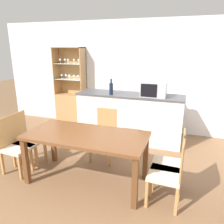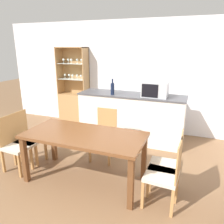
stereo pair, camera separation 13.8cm
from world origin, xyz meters
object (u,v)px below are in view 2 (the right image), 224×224
object	(u,v)px
dining_table	(84,139)
dining_chair_side_right_near	(165,175)
dining_chair_side_right_far	(168,165)
dining_chair_side_left_far	(27,139)
wine_bottle	(112,88)
dining_chair_head_far	(104,135)
microwave	(155,89)
display_cabinet	(74,102)
dining_chair_side_left_near	(16,144)

from	to	relation	value
dining_table	dining_chair_side_right_near	size ratio (longest dim) A/B	1.93
dining_chair_side_right_far	dining_chair_side_left_far	world-z (taller)	same
dining_table	wine_bottle	bearing A→B (deg)	95.55
dining_chair_side_right_far	dining_chair_side_left_far	bearing A→B (deg)	88.51
dining_chair_side_right_near	dining_table	bearing A→B (deg)	87.07
dining_chair_side_left_far	dining_chair_head_far	world-z (taller)	same
microwave	dining_chair_side_left_far	bearing A→B (deg)	-140.90
display_cabinet	dining_chair_side_left_near	distance (m)	2.38
display_cabinet	dining_chair_side_right_near	xyz separation A→B (m)	(2.69, -2.37, -0.13)
dining_table	wine_bottle	distance (m)	1.60
dining_table	dining_chair_side_left_far	xyz separation A→B (m)	(-1.20, 0.13, -0.23)
dining_table	microwave	xyz separation A→B (m)	(0.70, 1.66, 0.49)
dining_chair_side_right_far	dining_chair_side_left_far	xyz separation A→B (m)	(-2.39, -0.00, 0.00)
dining_chair_side_right_near	microwave	size ratio (longest dim) A/B	1.85
wine_bottle	dining_chair_side_right_far	bearing A→B (deg)	-46.17
dining_chair_side_right_far	dining_chair_side_right_near	distance (m)	0.25
dining_chair_side_left_near	display_cabinet	bearing A→B (deg)	-169.63
display_cabinet	wine_bottle	distance (m)	1.63
display_cabinet	dining_chair_side_left_far	world-z (taller)	display_cabinet
dining_chair_side_left_near	dining_chair_head_far	size ratio (longest dim) A/B	1.00
dining_table	dining_chair_head_far	size ratio (longest dim) A/B	1.93
display_cabinet	dining_chair_head_far	size ratio (longest dim) A/B	2.15
dining_chair_side_left_near	wine_bottle	xyz separation A→B (m)	(1.05, 1.65, 0.70)
dining_chair_side_right_far	dining_chair_side_left_far	size ratio (longest dim) A/B	1.00
dining_chair_side_left_near	dining_chair_side_left_far	bearing A→B (deg)	-176.78
display_cabinet	microwave	bearing A→B (deg)	-14.69
dining_chair_side_right_far	wine_bottle	world-z (taller)	wine_bottle
dining_chair_head_far	wine_bottle	bearing A→B (deg)	-80.35
dining_chair_side_left_near	dining_chair_head_far	bearing A→B (deg)	128.87
dining_table	dining_chair_side_left_near	distance (m)	1.22
display_cabinet	dining_chair_side_right_far	bearing A→B (deg)	-38.17
dining_chair_side_right_near	microwave	bearing A→B (deg)	18.66
display_cabinet	dining_chair_side_left_far	xyz separation A→B (m)	(0.30, -2.11, -0.13)
dining_chair_side_right_near	microwave	world-z (taller)	microwave
dining_chair_head_far	dining_chair_side_right_near	world-z (taller)	same
wine_bottle	microwave	bearing A→B (deg)	9.32
dining_chair_side_right_near	dining_chair_side_left_far	bearing A→B (deg)	87.11
dining_chair_side_left_far	dining_chair_side_right_near	size ratio (longest dim) A/B	1.00
dining_chair_side_right_far	dining_chair_side_left_near	world-z (taller)	same
dining_chair_side_left_near	microwave	bearing A→B (deg)	136.54
display_cabinet	dining_chair_side_left_near	world-z (taller)	display_cabinet
dining_chair_side_right_far	microwave	world-z (taller)	microwave
display_cabinet	dining_table	xyz separation A→B (m)	(1.49, -2.24, 0.10)
display_cabinet	dining_chair_side_left_far	bearing A→B (deg)	-82.01
dining_chair_side_left_near	wine_bottle	size ratio (longest dim) A/B	2.78
dining_table	dining_chair_side_right_near	xyz separation A→B (m)	(1.20, -0.13, -0.23)
wine_bottle	display_cabinet	bearing A→B (deg)	152.04
dining_chair_side_left_far	microwave	distance (m)	2.54
dining_table	microwave	distance (m)	1.87
dining_chair_side_left_near	microwave	world-z (taller)	microwave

